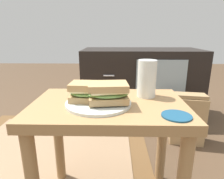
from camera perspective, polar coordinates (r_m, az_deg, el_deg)
name	(u,v)px	position (r m, az deg, el deg)	size (l,w,h in m)	color
side_table	(109,125)	(0.74, -0.97, -10.52)	(0.56, 0.36, 0.46)	#A37A4C
tv_cabinet	(141,83)	(1.67, 8.47, 1.81)	(0.96, 0.46, 0.58)	black
area_rug	(55,143)	(1.37, -16.68, -15.06)	(1.20, 0.88, 0.01)	brown
plate	(99,103)	(0.69, -4.02, -4.02)	(0.23, 0.23, 0.01)	silver
sandwich_front	(87,92)	(0.69, -7.30, -0.66)	(0.14, 0.10, 0.07)	tan
sandwich_back	(110,93)	(0.66, -0.73, -0.91)	(0.15, 0.12, 0.07)	tan
beer_glass	(147,79)	(0.77, 10.26, 2.98)	(0.07, 0.07, 0.15)	silver
coaster	(177,116)	(0.62, 18.59, -7.40)	(0.09, 0.09, 0.01)	navy
paper_bag	(187,118)	(1.37, 21.38, -7.99)	(0.23, 0.16, 0.34)	tan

